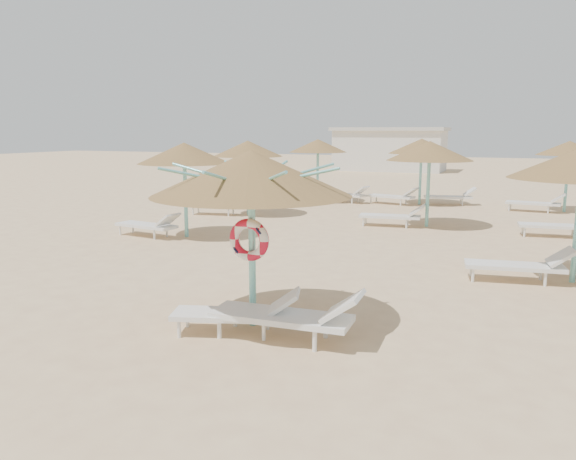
% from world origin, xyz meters
% --- Properties ---
extents(ground, '(120.00, 120.00, 0.00)m').
position_xyz_m(ground, '(0.00, 0.00, 0.00)').
color(ground, '#DBB685').
rests_on(ground, ground).
extents(main_palapa, '(3.04, 3.04, 2.73)m').
position_xyz_m(main_palapa, '(-0.40, -0.20, 2.37)').
color(main_palapa, '#77CEC9').
rests_on(main_palapa, ground).
extents(lounger_main_a, '(1.98, 1.11, 0.69)m').
position_xyz_m(lounger_main_a, '(-0.40, -0.63, 0.33)').
color(lounger_main_a, white).
rests_on(lounger_main_a, ground).
extents(lounger_main_b, '(2.24, 0.77, 0.80)m').
position_xyz_m(lounger_main_b, '(0.40, -0.59, 0.38)').
color(lounger_main_b, white).
rests_on(lounger_main_b, ground).
extents(palapa_field, '(18.67, 13.82, 2.71)m').
position_xyz_m(palapa_field, '(2.18, 9.85, 2.30)').
color(palapa_field, '#77CEC9').
rests_on(palapa_field, ground).
extents(service_hut, '(8.40, 4.40, 3.25)m').
position_xyz_m(service_hut, '(-6.00, 35.00, 1.64)').
color(service_hut, silver).
rests_on(service_hut, ground).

